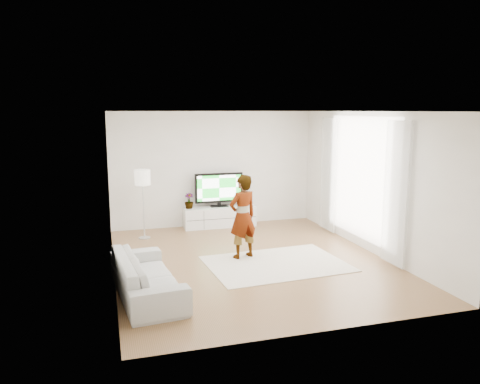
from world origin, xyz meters
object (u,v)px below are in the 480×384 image
object	(u,v)px
media_console	(219,217)
rug	(276,264)
floor_lamp	(143,180)
player	(243,217)
sofa	(147,275)
television	(219,188)

from	to	relation	value
media_console	rug	distance (m)	3.10
media_console	floor_lamp	world-z (taller)	floor_lamp
player	sofa	distance (m)	2.42
player	sofa	bearing A→B (deg)	16.42
television	rug	distance (m)	3.26
floor_lamp	sofa	bearing A→B (deg)	-94.21
rug	sofa	world-z (taller)	sofa
television	sofa	size ratio (longest dim) A/B	0.55
television	floor_lamp	size ratio (longest dim) A/B	0.77
media_console	television	bearing A→B (deg)	90.00
player	floor_lamp	world-z (taller)	player
rug	sofa	xyz separation A→B (m)	(-2.44, -0.81, 0.31)
player	sofa	xyz separation A→B (m)	(-1.95, -1.35, -0.51)
player	sofa	size ratio (longest dim) A/B	0.75
media_console	floor_lamp	xyz separation A→B (m)	(-1.87, -0.57, 1.06)
television	player	size ratio (longest dim) A/B	0.73
television	floor_lamp	xyz separation A→B (m)	(-1.87, -0.60, 0.36)
rug	television	bearing A→B (deg)	96.02
media_console	floor_lamp	bearing A→B (deg)	-163.01
player	media_console	bearing A→B (deg)	-112.02
rug	player	world-z (taller)	player
media_console	player	xyz separation A→B (m)	(-0.16, -2.54, 0.57)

